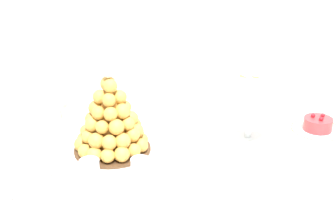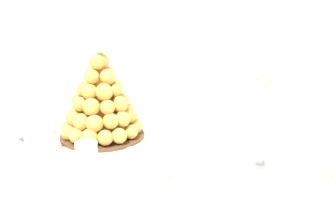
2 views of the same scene
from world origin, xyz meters
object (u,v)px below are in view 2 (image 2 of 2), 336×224
(serving_tray, at_px, (94,143))
(croquembouche, at_px, (101,102))
(dessert_cup_centre, at_px, (87,153))
(dessert_cup_mid_right, at_px, (136,162))
(dessert_cup_left, at_px, (5,134))
(creme_brulee_ramekin, at_px, (39,132))
(macaron_goblet, at_px, (263,114))
(dessert_cup_mid_left, at_px, (45,142))
(wine_glass, at_px, (85,80))

(serving_tray, xyz_separation_m, croquembouche, (0.00, 0.04, 0.10))
(dessert_cup_centre, xyz_separation_m, dessert_cup_mid_right, (0.13, 0.00, 0.00))
(serving_tray, distance_m, dessert_cup_left, 0.23)
(dessert_cup_mid_right, bearing_deg, creme_brulee_ramekin, 165.80)
(macaron_goblet, bearing_deg, creme_brulee_ramekin, -172.60)
(dessert_cup_mid_left, xyz_separation_m, creme_brulee_ramekin, (-0.09, 0.08, -0.01))
(serving_tray, xyz_separation_m, dessert_cup_mid_right, (0.19, -0.11, 0.03))
(macaron_goblet, bearing_deg, wine_glass, 167.90)
(creme_brulee_ramekin, bearing_deg, serving_tray, 8.20)
(dessert_cup_mid_left, distance_m, macaron_goblet, 0.53)
(croquembouche, bearing_deg, serving_tray, -90.46)
(serving_tray, bearing_deg, dessert_cup_centre, -61.66)
(creme_brulee_ramekin, bearing_deg, macaron_goblet, 7.40)
(dessert_cup_left, bearing_deg, dessert_cup_centre, -2.04)
(croquembouche, xyz_separation_m, macaron_goblet, (0.43, 0.01, 0.02))
(croquembouche, height_order, wine_glass, croquembouche)
(dessert_cup_centre, bearing_deg, creme_brulee_ramekin, 157.86)
(croquembouche, bearing_deg, dessert_cup_centre, -68.57)
(serving_tray, relative_size, dessert_cup_mid_left, 9.68)
(serving_tray, distance_m, dessert_cup_mid_right, 0.23)
(macaron_goblet, bearing_deg, dessert_cup_mid_left, -162.44)
(dessert_cup_centre, bearing_deg, wine_glass, 125.56)
(croquembouche, height_order, macaron_goblet, croquembouche)
(croquembouche, bearing_deg, creme_brulee_ramekin, -158.12)
(dessert_cup_mid_left, height_order, wine_glass, wine_glass)
(dessert_cup_mid_left, height_order, creme_brulee_ramekin, dessert_cup_mid_left)
(wine_glass, bearing_deg, dessert_cup_centre, -54.44)
(croquembouche, height_order, creme_brulee_ramekin, croquembouche)
(dessert_cup_centre, bearing_deg, serving_tray, 118.34)
(macaron_goblet, relative_size, wine_glass, 1.28)
(dessert_cup_mid_right, bearing_deg, dessert_cup_left, 178.84)
(croquembouche, bearing_deg, dessert_cup_left, -143.65)
(dessert_cup_left, distance_m, macaron_goblet, 0.66)
(dessert_cup_left, height_order, dessert_cup_centre, dessert_cup_left)
(dessert_cup_mid_left, xyz_separation_m, dessert_cup_centre, (0.13, -0.01, -0.00))
(croquembouche, relative_size, dessert_cup_mid_left, 4.87)
(dessert_cup_centre, relative_size, wine_glass, 0.31)
(creme_brulee_ramekin, bearing_deg, dessert_cup_centre, -22.14)
(serving_tray, distance_m, dessert_cup_centre, 0.13)
(dessert_cup_centre, height_order, dessert_cup_mid_right, dessert_cup_mid_right)
(dessert_cup_left, xyz_separation_m, wine_glass, (0.05, 0.28, 0.09))
(creme_brulee_ramekin, relative_size, macaron_goblet, 0.44)
(serving_tray, height_order, dessert_cup_centre, dessert_cup_centre)
(dessert_cup_mid_left, relative_size, macaron_goblet, 0.25)
(serving_tray, height_order, croquembouche, croquembouche)
(dessert_cup_mid_right, bearing_deg, macaron_goblet, 35.39)
(dessert_cup_mid_right, bearing_deg, wine_glass, 139.49)
(croquembouche, xyz_separation_m, dessert_cup_mid_left, (-0.07, -0.15, -0.07))
(croquembouche, height_order, dessert_cup_mid_right, croquembouche)
(serving_tray, relative_size, creme_brulee_ramekin, 5.59)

